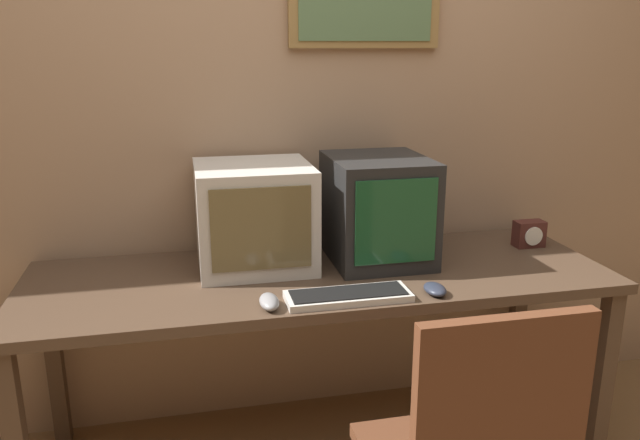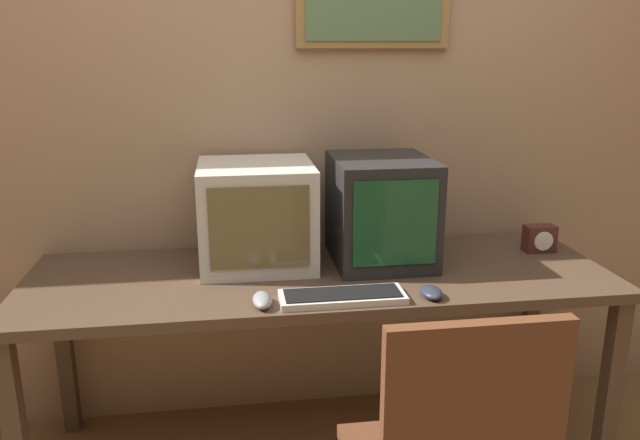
# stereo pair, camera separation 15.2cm
# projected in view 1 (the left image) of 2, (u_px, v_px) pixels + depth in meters

# --- Properties ---
(wall_back) EXTENTS (8.00, 0.08, 2.60)m
(wall_back) POSITION_uv_depth(u_px,v_px,m) (298.00, 97.00, 2.39)
(wall_back) COLOR tan
(wall_back) RESTS_ON ground_plane
(desk) EXTENTS (2.02, 0.68, 0.73)m
(desk) POSITION_uv_depth(u_px,v_px,m) (320.00, 292.00, 2.19)
(desk) COLOR #4C3828
(desk) RESTS_ON ground_plane
(monitor_left) EXTENTS (0.40, 0.40, 0.36)m
(monitor_left) POSITION_uv_depth(u_px,v_px,m) (254.00, 216.00, 2.21)
(monitor_left) COLOR beige
(monitor_left) RESTS_ON desk
(monitor_right) EXTENTS (0.35, 0.41, 0.38)m
(monitor_right) POSITION_uv_depth(u_px,v_px,m) (378.00, 209.00, 2.26)
(monitor_right) COLOR black
(monitor_right) RESTS_ON desk
(keyboard_main) EXTENTS (0.39, 0.14, 0.03)m
(keyboard_main) POSITION_uv_depth(u_px,v_px,m) (348.00, 296.00, 1.94)
(keyboard_main) COLOR beige
(keyboard_main) RESTS_ON desk
(mouse_near_keyboard) EXTENTS (0.07, 0.10, 0.03)m
(mouse_near_keyboard) POSITION_uv_depth(u_px,v_px,m) (435.00, 289.00, 1.98)
(mouse_near_keyboard) COLOR #282D3D
(mouse_near_keyboard) RESTS_ON desk
(mouse_far_corner) EXTENTS (0.06, 0.12, 0.04)m
(mouse_far_corner) POSITION_uv_depth(u_px,v_px,m) (269.00, 302.00, 1.88)
(mouse_far_corner) COLOR gray
(mouse_far_corner) RESTS_ON desk
(desk_clock) EXTENTS (0.12, 0.07, 0.10)m
(desk_clock) POSITION_uv_depth(u_px,v_px,m) (529.00, 234.00, 2.44)
(desk_clock) COLOR #4C231E
(desk_clock) RESTS_ON desk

